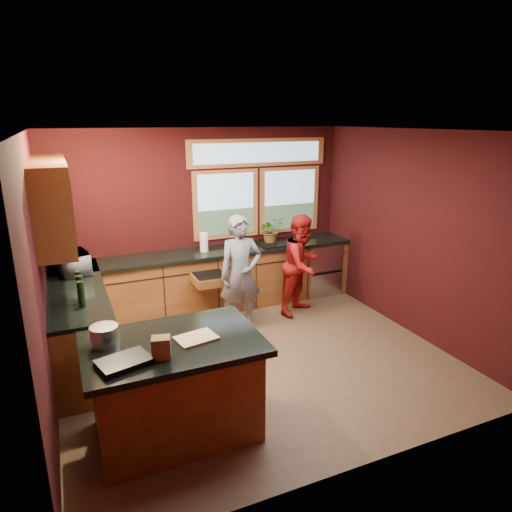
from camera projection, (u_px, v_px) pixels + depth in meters
floor at (257, 359)px, 5.58m from camera, size 4.50×4.50×0.00m
room_shell at (197, 213)px, 5.12m from camera, size 4.52×4.02×2.71m
back_counter at (225, 278)px, 7.01m from camera, size 4.50×0.64×0.93m
left_counter at (79, 324)px, 5.45m from camera, size 0.64×2.30×0.93m
island at (175, 387)px, 4.15m from camera, size 1.55×1.05×0.95m
person_grey at (241, 274)px, 6.15m from camera, size 0.61×0.42×1.61m
person_red at (302, 264)px, 6.75m from camera, size 0.91×0.85×1.50m
microwave at (74, 263)px, 5.77m from camera, size 0.44×0.56×0.28m
potted_plant at (271, 230)px, 7.18m from camera, size 0.37×0.32×0.41m
paper_towel at (204, 242)px, 6.72m from camera, size 0.12×0.12×0.28m
cutting_board at (196, 338)px, 4.04m from camera, size 0.39×0.31×0.02m
stock_pot at (105, 336)px, 3.91m from camera, size 0.24×0.24×0.18m
paper_bag at (161, 347)px, 3.71m from camera, size 0.17×0.15×0.18m
black_tray at (124, 362)px, 3.61m from camera, size 0.46×0.38×0.05m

